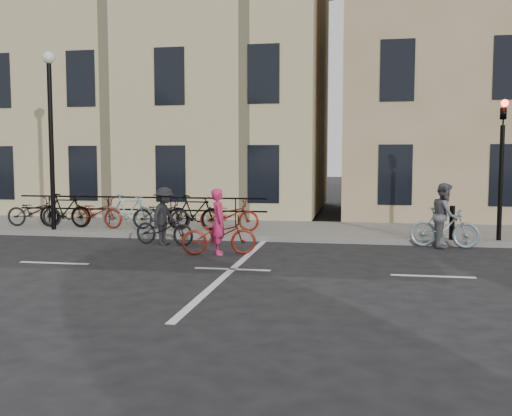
% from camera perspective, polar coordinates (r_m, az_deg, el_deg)
% --- Properties ---
extents(ground, '(120.00, 120.00, 0.00)m').
position_cam_1_polar(ground, '(11.87, -2.38, -6.16)').
color(ground, black).
rests_on(ground, ground).
extents(sidewalk, '(46.00, 4.00, 0.15)m').
position_cam_1_polar(sidewalk, '(18.68, -10.41, -1.91)').
color(sidewalk, slate).
rests_on(sidewalk, ground).
extents(building_west, '(20.00, 10.00, 10.00)m').
position_cam_1_polar(building_west, '(27.11, -15.40, 10.87)').
color(building_west, tan).
rests_on(building_west, sidewalk).
extents(traffic_light, '(0.18, 0.30, 3.90)m').
position_cam_1_polar(traffic_light, '(16.13, 23.38, 5.15)').
color(traffic_light, black).
rests_on(traffic_light, sidewalk).
extents(lamp_post, '(0.36, 0.36, 5.28)m').
position_cam_1_polar(lamp_post, '(18.21, -19.86, 8.46)').
color(lamp_post, black).
rests_on(lamp_post, sidewalk).
extents(bollard_east, '(0.14, 0.14, 0.90)m').
position_cam_1_polar(bollard_east, '(15.90, 19.01, -1.40)').
color(bollard_east, black).
rests_on(bollard_east, sidewalk).
extents(parked_bikes, '(8.30, 1.23, 1.05)m').
position_cam_1_polar(parked_bikes, '(17.86, -12.57, -0.43)').
color(parked_bikes, black).
rests_on(parked_bikes, sidewalk).
extents(cyclist_pink, '(1.88, 1.10, 1.58)m').
position_cam_1_polar(cyclist_pink, '(13.64, -3.73, -2.38)').
color(cyclist_pink, maroon).
rests_on(cyclist_pink, ground).
extents(cyclist_grey, '(1.78, 0.89, 1.67)m').
position_cam_1_polar(cyclist_grey, '(15.41, 18.34, -1.30)').
color(cyclist_grey, '#7D99A3').
rests_on(cyclist_grey, ground).
extents(cyclist_dark, '(1.81, 1.09, 1.53)m').
position_cam_1_polar(cyclist_dark, '(15.29, -9.15, -1.42)').
color(cyclist_dark, black).
rests_on(cyclist_dark, ground).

